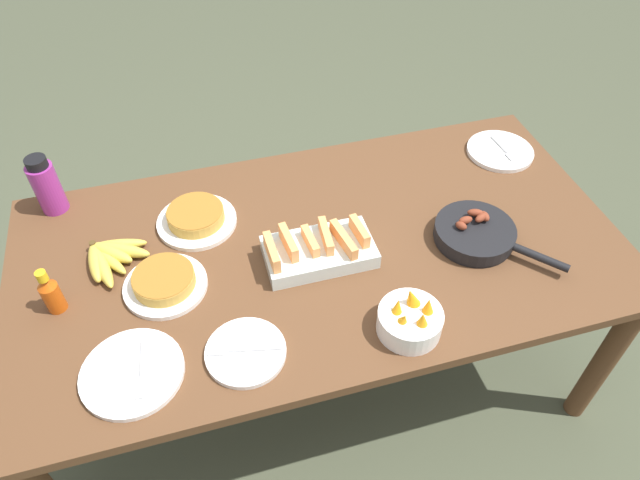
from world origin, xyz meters
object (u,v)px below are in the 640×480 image
at_px(frittata_plate_center, 165,282).
at_px(frittata_plate_side, 196,218).
at_px(skillet, 476,233).
at_px(banana_bunch, 109,256).
at_px(empty_plate_near_front, 132,373).
at_px(empty_plate_far_left, 246,352).
at_px(fruit_bowl_mango, 410,320).
at_px(water_bottle, 46,186).
at_px(melon_tray, 318,250).
at_px(hot_sauce_bottle, 51,293).
at_px(empty_plate_far_right, 500,151).

relative_size(frittata_plate_center, frittata_plate_side, 0.95).
xyz_separation_m(skillet, frittata_plate_center, (-0.93, 0.07, -0.00)).
xyz_separation_m(banana_bunch, empty_plate_near_front, (0.04, -0.41, -0.01)).
bearing_deg(skillet, frittata_plate_center, -135.43).
height_order(empty_plate_far_left, fruit_bowl_mango, fruit_bowl_mango).
bearing_deg(empty_plate_far_left, frittata_plate_side, 96.45).
height_order(banana_bunch, frittata_plate_side, frittata_plate_side).
bearing_deg(water_bottle, melon_tray, -30.15).
height_order(frittata_plate_side, water_bottle, water_bottle).
bearing_deg(melon_tray, hot_sauce_bottle, 178.75).
distance_m(empty_plate_far_right, fruit_bowl_mango, 0.88).
distance_m(melon_tray, empty_plate_near_front, 0.61).
distance_m(empty_plate_far_left, hot_sauce_bottle, 0.56).
bearing_deg(hot_sauce_bottle, banana_bunch, 44.54).
height_order(empty_plate_near_front, hot_sauce_bottle, hot_sauce_bottle).
height_order(empty_plate_far_left, water_bottle, water_bottle).
bearing_deg(fruit_bowl_mango, water_bottle, 140.68).
relative_size(skillet, empty_plate_far_right, 1.46).
height_order(frittata_plate_center, empty_plate_near_front, frittata_plate_center).
bearing_deg(empty_plate_far_right, frittata_plate_side, -176.48).
bearing_deg(frittata_plate_side, frittata_plate_center, -116.66).
relative_size(frittata_plate_center, empty_plate_far_right, 1.00).
bearing_deg(melon_tray, empty_plate_far_right, 22.15).
relative_size(skillet, fruit_bowl_mango, 2.00).
height_order(banana_bunch, empty_plate_near_front, banana_bunch).
height_order(skillet, empty_plate_far_left, skillet).
bearing_deg(fruit_bowl_mango, frittata_plate_side, 131.30).
height_order(water_bottle, hot_sauce_bottle, water_bottle).
bearing_deg(empty_plate_far_left, empty_plate_near_front, 176.40).
distance_m(banana_bunch, hot_sauce_bottle, 0.21).
relative_size(banana_bunch, water_bottle, 1.03).
distance_m(skillet, fruit_bowl_mango, 0.41).
bearing_deg(hot_sauce_bottle, frittata_plate_center, -1.69).
relative_size(skillet, frittata_plate_center, 1.46).
distance_m(frittata_plate_center, water_bottle, 0.54).
distance_m(banana_bunch, empty_plate_far_right, 1.38).
bearing_deg(skillet, banana_bunch, -142.68).
distance_m(frittata_plate_side, empty_plate_near_front, 0.55).
distance_m(frittata_plate_center, fruit_bowl_mango, 0.69).
height_order(empty_plate_far_left, hot_sauce_bottle, hot_sauce_bottle).
bearing_deg(banana_bunch, fruit_bowl_mango, -31.85).
relative_size(banana_bunch, empty_plate_far_left, 0.99).
bearing_deg(melon_tray, frittata_plate_center, 179.04).
bearing_deg(empty_plate_far_right, skillet, -127.50).
bearing_deg(fruit_bowl_mango, melon_tray, 117.30).
bearing_deg(empty_plate_far_left, banana_bunch, 127.22).
relative_size(skillet, frittata_plate_side, 1.38).
bearing_deg(hot_sauce_bottle, empty_plate_far_left, -31.51).
distance_m(empty_plate_far_left, water_bottle, 0.87).
distance_m(frittata_plate_center, hot_sauce_bottle, 0.30).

